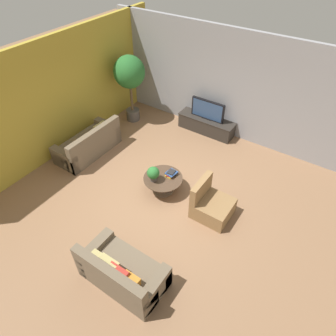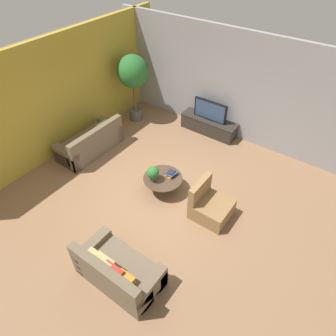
# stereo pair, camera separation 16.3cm
# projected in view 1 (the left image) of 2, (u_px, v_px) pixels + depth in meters

# --- Properties ---
(ground_plane) EXTENTS (24.00, 24.00, 0.00)m
(ground_plane) POSITION_uv_depth(u_px,v_px,m) (159.00, 194.00, 7.20)
(ground_plane) COLOR #8C6647
(back_wall_stone) EXTENTS (7.40, 0.12, 3.00)m
(back_wall_stone) POSITION_uv_depth(u_px,v_px,m) (226.00, 84.00, 8.21)
(back_wall_stone) COLOR #939399
(back_wall_stone) RESTS_ON ground
(side_wall_left) EXTENTS (0.12, 7.40, 3.00)m
(side_wall_left) POSITION_uv_depth(u_px,v_px,m) (59.00, 97.00, 7.68)
(side_wall_left) COLOR gold
(side_wall_left) RESTS_ON ground
(media_console) EXTENTS (1.72, 0.50, 0.46)m
(media_console) POSITION_uv_depth(u_px,v_px,m) (206.00, 125.00, 8.99)
(media_console) COLOR #2D2823
(media_console) RESTS_ON ground
(television) EXTENTS (1.03, 0.13, 0.58)m
(television) POSITION_uv_depth(u_px,v_px,m) (208.00, 110.00, 8.66)
(television) COLOR black
(television) RESTS_ON media_console
(coffee_table) EXTENTS (0.93, 0.93, 0.41)m
(coffee_table) POSITION_uv_depth(u_px,v_px,m) (163.00, 182.00, 7.10)
(coffee_table) COLOR #756656
(coffee_table) RESTS_ON ground
(couch_by_wall) EXTENTS (0.84, 1.82, 0.84)m
(couch_by_wall) POSITION_uv_depth(u_px,v_px,m) (89.00, 144.00, 8.19)
(couch_by_wall) COLOR brown
(couch_by_wall) RESTS_ON ground
(couch_near_entry) EXTENTS (1.54, 0.84, 0.84)m
(couch_near_entry) POSITION_uv_depth(u_px,v_px,m) (122.00, 272.00, 5.35)
(couch_near_entry) COLOR brown
(couch_near_entry) RESTS_ON ground
(armchair_wicker) EXTENTS (0.80, 0.76, 0.86)m
(armchair_wicker) POSITION_uv_depth(u_px,v_px,m) (211.00, 205.00, 6.57)
(armchair_wicker) COLOR olive
(armchair_wicker) RESTS_ON ground
(potted_palm_tall) EXTENTS (0.91, 0.91, 2.06)m
(potted_palm_tall) POSITION_uv_depth(u_px,v_px,m) (130.00, 75.00, 8.67)
(potted_palm_tall) COLOR #514C47
(potted_palm_tall) RESTS_ON ground
(potted_plant_tabletop) EXTENTS (0.29, 0.29, 0.38)m
(potted_plant_tabletop) POSITION_uv_depth(u_px,v_px,m) (153.00, 173.00, 6.82)
(potted_plant_tabletop) COLOR #514C47
(potted_plant_tabletop) RESTS_ON coffee_table
(book_stack) EXTENTS (0.25, 0.29, 0.11)m
(book_stack) POSITION_uv_depth(u_px,v_px,m) (171.00, 173.00, 7.06)
(book_stack) COLOR gold
(book_stack) RESTS_ON coffee_table
(remote_black) EXTENTS (0.14, 0.15, 0.02)m
(remote_black) POSITION_uv_depth(u_px,v_px,m) (154.00, 172.00, 7.15)
(remote_black) COLOR black
(remote_black) RESTS_ON coffee_table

